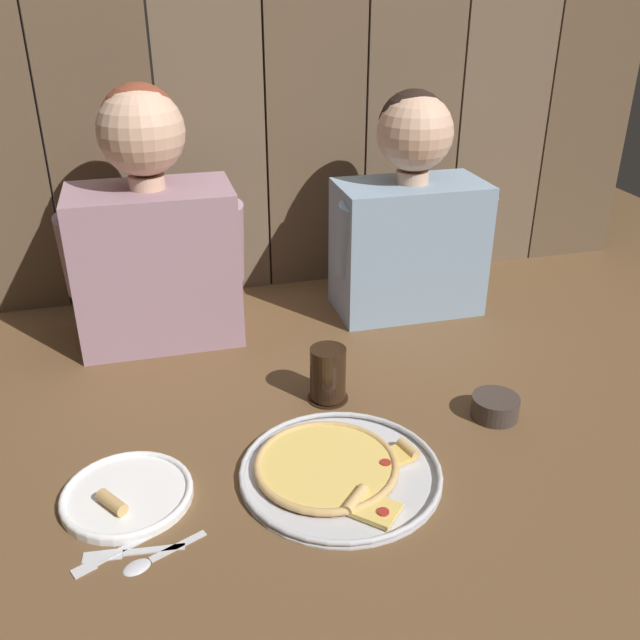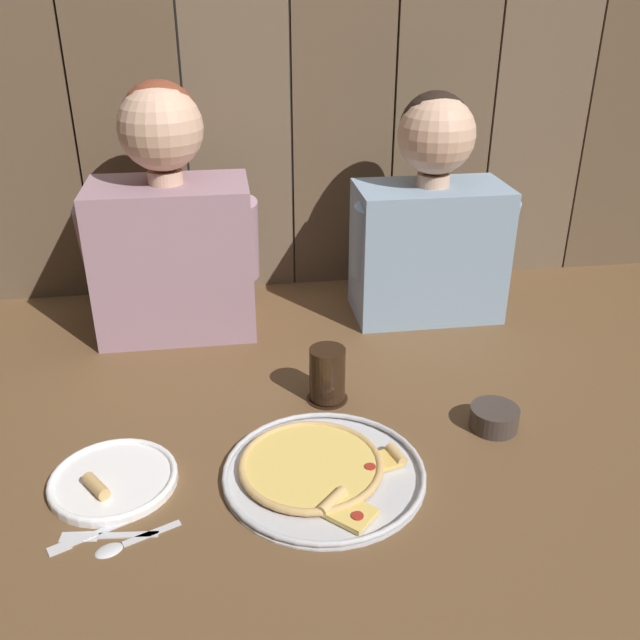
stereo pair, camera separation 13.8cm
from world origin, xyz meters
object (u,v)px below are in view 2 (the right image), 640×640
object	(u,v)px
drinking_glass	(327,375)
dipping_bowl	(494,417)
dinner_plate	(113,479)
diner_left	(170,224)
pizza_tray	(320,470)
diner_right	(430,218)

from	to	relation	value
drinking_glass	dipping_bowl	world-z (taller)	drinking_glass
dinner_plate	drinking_glass	size ratio (longest dim) A/B	1.87
drinking_glass	dipping_bowl	size ratio (longest dim) A/B	1.25
drinking_glass	dipping_bowl	bearing A→B (deg)	-25.53
dipping_bowl	diner_left	size ratio (longest dim) A/B	0.16
dipping_bowl	diner_left	bearing A→B (deg)	139.94
dipping_bowl	drinking_glass	bearing A→B (deg)	154.47
dinner_plate	diner_left	size ratio (longest dim) A/B	0.37
pizza_tray	diner_left	bearing A→B (deg)	113.29
dinner_plate	diner_right	xyz separation A→B (m)	(0.73, 0.59, 0.25)
dipping_bowl	diner_right	distance (m)	0.58
dipping_bowl	diner_right	world-z (taller)	diner_right
pizza_tray	dipping_bowl	bearing A→B (deg)	14.52
drinking_glass	diner_left	world-z (taller)	diner_left
dinner_plate	diner_right	bearing A→B (deg)	39.06
diner_left	pizza_tray	bearing A→B (deg)	-66.71
dinner_plate	diner_right	size ratio (longest dim) A/B	0.40
pizza_tray	diner_right	world-z (taller)	diner_right
dinner_plate	diner_right	world-z (taller)	diner_right
pizza_tray	drinking_glass	world-z (taller)	drinking_glass
pizza_tray	diner_right	size ratio (longest dim) A/B	0.64
dinner_plate	dipping_bowl	xyz separation A→B (m)	(0.72, 0.07, 0.02)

